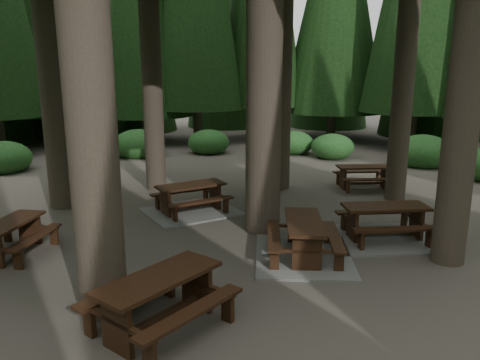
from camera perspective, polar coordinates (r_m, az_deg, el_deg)
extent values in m
plane|color=#524C42|center=(11.24, -0.94, -6.75)|extent=(80.00, 80.00, 0.00)
cube|color=gray|center=(11.46, 17.09, -6.83)|extent=(2.70, 2.34, 0.05)
cube|color=#301C0E|center=(11.22, 17.36, -3.12)|extent=(2.00, 1.00, 0.06)
cube|color=#301C0E|center=(11.88, 16.09, -3.74)|extent=(1.93, 0.53, 0.05)
cube|color=#301C0E|center=(10.76, 18.52, -5.70)|extent=(1.93, 0.53, 0.05)
cube|color=#301C0E|center=(11.08, 13.53, -5.34)|extent=(0.17, 0.59, 0.77)
cube|color=#301C0E|center=(11.06, 13.55, -5.03)|extent=(0.30, 1.54, 0.06)
cube|color=#301C0E|center=(11.65, 20.71, -4.92)|extent=(0.17, 0.59, 0.77)
cube|color=#301C0E|center=(11.63, 20.73, -4.62)|extent=(0.30, 1.54, 0.06)
cube|color=#301C0E|center=(11.40, 17.14, -6.05)|extent=(1.59, 0.31, 0.09)
cube|color=#301C0E|center=(11.00, -26.28, -4.72)|extent=(1.24, 1.83, 0.06)
cube|color=#301C0E|center=(10.78, -23.60, -6.39)|extent=(0.84, 1.68, 0.05)
cube|color=#301C0E|center=(11.65, -24.23, -5.46)|extent=(0.51, 0.26, 0.68)
cube|color=#301C0E|center=(11.63, -24.26, -5.19)|extent=(1.31, 0.57, 0.06)
cube|color=#301C0E|center=(11.17, -25.99, -7.37)|extent=(0.58, 1.36, 0.08)
cube|color=gray|center=(13.02, -5.94, -3.85)|extent=(2.85, 2.57, 0.05)
cube|color=#301C0E|center=(12.82, -6.02, -0.65)|extent=(1.99, 1.24, 0.06)
cube|color=#301C0E|center=(13.45, -7.08, -1.38)|extent=(1.85, 0.79, 0.05)
cube|color=#301C0E|center=(12.36, -4.79, -2.65)|extent=(1.85, 0.79, 0.05)
cube|color=#301C0E|center=(12.65, -9.04, -2.83)|extent=(0.25, 0.57, 0.74)
cube|color=#301C0E|center=(12.63, -9.05, -2.56)|extent=(0.52, 1.45, 0.06)
cube|color=#301C0E|center=(13.23, -3.05, -1.95)|extent=(0.25, 0.57, 0.74)
cube|color=#301C0E|center=(13.22, -3.05, -1.69)|extent=(0.52, 1.45, 0.06)
cube|color=#301C0E|center=(12.98, -5.96, -3.17)|extent=(1.50, 0.54, 0.08)
cube|color=#301C0E|center=(15.92, 14.93, 1.56)|extent=(1.83, 0.95, 0.06)
cube|color=#301C0E|center=(16.52, 14.22, 0.99)|extent=(1.76, 0.52, 0.05)
cube|color=#301C0E|center=(15.44, 15.55, 0.06)|extent=(1.76, 0.52, 0.05)
cube|color=#301C0E|center=(15.79, 12.44, 0.19)|extent=(0.16, 0.54, 0.70)
cube|color=#301C0E|center=(15.77, 12.45, 0.40)|extent=(0.30, 1.40, 0.06)
cube|color=#301C0E|center=(16.24, 17.18, 0.27)|extent=(0.16, 0.54, 0.70)
cube|color=#301C0E|center=(16.22, 17.19, 0.47)|extent=(0.30, 1.40, 0.06)
cube|color=#301C0E|center=(16.04, 14.81, -0.37)|extent=(1.45, 0.31, 0.08)
cube|color=#301C0E|center=(7.23, -9.83, -11.69)|extent=(2.05, 1.85, 0.07)
cube|color=#301C0E|center=(7.84, -13.06, -12.47)|extent=(1.74, 1.45, 0.06)
cube|color=#301C0E|center=(6.94, -5.91, -15.74)|extent=(1.74, 1.45, 0.06)
cube|color=#301C0E|center=(6.99, -14.77, -16.88)|extent=(0.45, 0.53, 0.80)
cube|color=#301C0E|center=(6.96, -14.81, -16.41)|extent=(1.07, 1.32, 0.07)
cube|color=#301C0E|center=(7.91, -5.30, -12.71)|extent=(0.45, 0.53, 0.80)
cube|color=#301C0E|center=(7.88, -5.31, -12.28)|extent=(1.07, 1.32, 0.07)
cube|color=#301C0E|center=(7.51, -9.64, -16.06)|extent=(1.36, 1.10, 0.09)
cube|color=gray|center=(10.08, 7.70, -9.16)|extent=(2.56, 2.85, 0.05)
cube|color=#301C0E|center=(9.82, 7.84, -5.08)|extent=(1.22, 2.00, 0.06)
cube|color=#301C0E|center=(9.88, 4.14, -6.77)|extent=(0.77, 1.87, 0.05)
cube|color=#301C0E|center=(9.99, 11.38, -6.78)|extent=(0.77, 1.87, 0.05)
cube|color=#301C0E|center=(9.26, 8.15, -8.94)|extent=(0.57, 0.24, 0.75)
cube|color=#301C0E|center=(9.23, 8.16, -8.58)|extent=(1.47, 0.50, 0.06)
cube|color=#301C0E|center=(10.65, 7.43, -5.87)|extent=(0.57, 0.24, 0.75)
cube|color=#301C0E|center=(10.63, 7.44, -5.56)|extent=(1.47, 0.50, 0.06)
cube|color=#301C0E|center=(10.02, 7.73, -8.30)|extent=(0.51, 1.52, 0.08)
ellipsoid|color=#1B5122|center=(20.71, 21.38, 2.83)|extent=(2.42, 2.42, 1.49)
ellipsoid|color=#1B5122|center=(21.17, 11.20, 3.71)|extent=(1.90, 1.90, 1.17)
ellipsoid|color=#1B5122|center=(22.04, 6.55, 4.26)|extent=(1.84, 1.84, 1.13)
ellipsoid|color=#1B5122|center=(22.12, -3.85, 4.35)|extent=(1.95, 1.95, 1.20)
ellipsoid|color=#1B5122|center=(21.80, -12.27, 3.94)|extent=(2.31, 2.31, 1.42)
ellipsoid|color=#1B5122|center=(21.24, -18.06, 3.34)|extent=(1.93, 1.93, 1.19)
ellipsoid|color=#1B5122|center=(20.28, -26.91, 2.09)|extent=(2.15, 2.15, 1.32)
cone|color=black|center=(32.83, -1.81, 20.75)|extent=(5.34, 5.34, 16.14)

